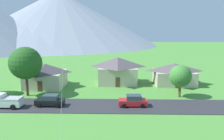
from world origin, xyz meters
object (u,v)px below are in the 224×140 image
at_px(tree_center, 180,76).
at_px(pickup_truck_white_east_side, 4,101).
at_px(house_right_center, 46,75).
at_px(parked_car_black_mid_east, 50,101).
at_px(tree_near_left, 26,63).
at_px(parked_car_red_mid_west, 133,101).
at_px(house_leftmost, 174,74).
at_px(house_left_center, 118,70).

distance_m(tree_center, pickup_truck_white_east_side, 27.99).
distance_m(house_right_center, pickup_truck_white_east_side, 12.62).
xyz_separation_m(house_right_center, parked_car_black_mid_east, (4.22, -11.56, -1.55)).
height_order(tree_near_left, parked_car_red_mid_west, tree_near_left).
bearing_deg(parked_car_black_mid_east, tree_near_left, 135.90).
bearing_deg(tree_center, parked_car_black_mid_east, -165.74).
bearing_deg(tree_near_left, parked_car_red_mid_west, -16.03).
bearing_deg(house_leftmost, parked_car_black_mid_east, -146.65).
bearing_deg(house_right_center, house_left_center, 13.47).
height_order(house_leftmost, house_left_center, house_left_center).
xyz_separation_m(tree_near_left, pickup_truck_white_east_side, (-1.09, -6.12, -4.65)).
distance_m(house_right_center, parked_car_red_mid_west, 20.18).
bearing_deg(pickup_truck_white_east_side, tree_center, 12.41).
xyz_separation_m(parked_car_red_mid_west, pickup_truck_white_east_side, (-19.02, -0.97, 0.19)).
distance_m(tree_center, parked_car_black_mid_east, 21.42).
distance_m(house_leftmost, tree_center, 9.30).
distance_m(parked_car_red_mid_west, parked_car_black_mid_east, 12.40).
bearing_deg(house_leftmost, tree_center, -97.66).
distance_m(tree_near_left, parked_car_red_mid_west, 19.28).
bearing_deg(parked_car_red_mid_west, tree_near_left, 163.97).
bearing_deg(house_left_center, house_right_center, -166.53).
relative_size(house_leftmost, parked_car_red_mid_west, 2.02).
bearing_deg(parked_car_red_mid_west, pickup_truck_white_east_side, -177.08).
xyz_separation_m(parked_car_black_mid_east, pickup_truck_white_east_side, (-6.63, -0.76, 0.19)).
bearing_deg(house_right_center, house_leftmost, 6.13).
bearing_deg(house_right_center, parked_car_black_mid_east, -69.95).
distance_m(parked_car_red_mid_west, pickup_truck_white_east_side, 19.05).
bearing_deg(tree_center, house_leftmost, 82.34).
bearing_deg(house_right_center, tree_center, -14.31).
height_order(house_right_center, parked_car_red_mid_west, house_right_center).
height_order(parked_car_black_mid_east, pickup_truck_white_east_side, pickup_truck_white_east_side).
relative_size(house_leftmost, tree_center, 1.56).
distance_m(house_leftmost, house_left_center, 11.75).
bearing_deg(parked_car_black_mid_east, parked_car_red_mid_west, 1.00).
relative_size(house_left_center, parked_car_red_mid_west, 1.99).
xyz_separation_m(tree_center, parked_car_black_mid_east, (-20.59, -5.23, -2.76)).
height_order(house_left_center, pickup_truck_white_east_side, house_left_center).
height_order(house_left_center, house_right_center, house_left_center).
distance_m(tree_center, parked_car_red_mid_west, 10.00).
xyz_separation_m(house_left_center, tree_center, (10.50, -9.76, 0.74)).
height_order(house_leftmost, pickup_truck_white_east_side, house_leftmost).
xyz_separation_m(house_right_center, tree_near_left, (-1.32, -6.19, 3.29)).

